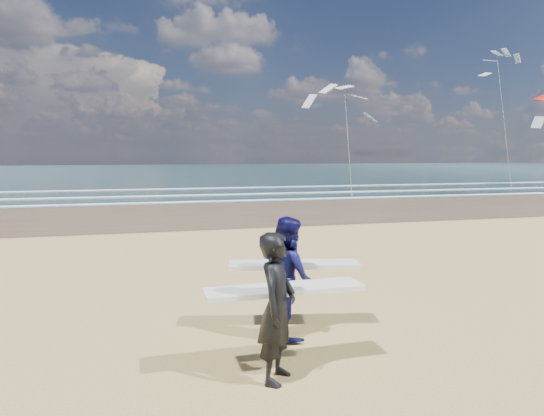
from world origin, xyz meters
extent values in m
cube|color=#4D3F29|center=(20.00, 18.00, 0.01)|extent=(220.00, 12.00, 0.01)
cube|color=#183136|center=(20.00, 72.00, 0.01)|extent=(220.00, 100.00, 0.02)
cube|color=white|center=(20.00, 22.80, 0.05)|extent=(220.00, 0.50, 0.05)
cube|color=white|center=(20.00, 27.50, 0.05)|extent=(220.00, 0.50, 0.05)
cube|color=white|center=(20.00, 34.00, 0.05)|extent=(220.00, 0.50, 0.05)
imported|color=black|center=(-0.11, -0.66, 0.98)|extent=(0.78, 0.86, 1.97)
cube|color=white|center=(0.09, -0.31, 1.11)|extent=(2.21, 0.57, 0.07)
imported|color=#0C0C44|center=(0.48, 0.82, 0.98)|extent=(0.79, 0.99, 1.96)
cube|color=white|center=(0.68, 1.17, 1.09)|extent=(2.26, 0.96, 0.07)
cube|color=slate|center=(12.28, 24.76, 0.05)|extent=(0.12, 0.12, 0.10)
cube|color=slate|center=(30.15, 30.08, 0.05)|extent=(0.12, 0.12, 0.10)
camera|label=1|loc=(-1.72, -6.52, 2.97)|focal=32.00mm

